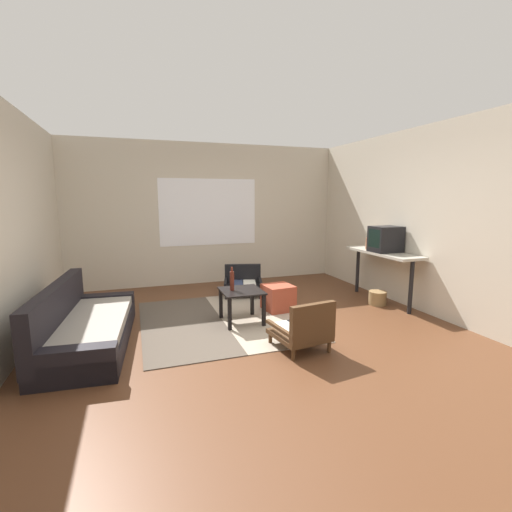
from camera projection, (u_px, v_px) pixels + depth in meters
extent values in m
plane|color=#56331E|center=(260.00, 337.00, 4.35)|extent=(7.80, 7.80, 0.00)
cube|color=beige|center=(208.00, 214.00, 6.98)|extent=(5.60, 0.12, 2.70)
cube|color=white|center=(209.00, 212.00, 6.91)|extent=(1.88, 0.01, 1.27)
cube|color=beige|center=(423.00, 220.00, 5.26)|extent=(0.12, 6.60, 2.70)
cube|color=beige|center=(0.00, 231.00, 3.55)|extent=(0.12, 6.60, 2.70)
cube|color=#4C4238|center=(183.00, 324.00, 4.76)|extent=(1.07, 2.38, 0.01)
cube|color=gray|center=(259.00, 316.00, 5.11)|extent=(1.07, 2.38, 0.01)
cube|color=black|center=(92.00, 335.00, 4.10)|extent=(0.96, 2.07, 0.23)
cube|color=gray|center=(93.00, 321.00, 4.08)|extent=(0.84, 1.89, 0.10)
cube|color=black|center=(57.00, 312.00, 3.97)|extent=(0.31, 2.02, 0.61)
cube|color=black|center=(104.00, 307.00, 4.97)|extent=(0.81, 0.25, 0.35)
cube|color=black|center=(71.00, 366.00, 3.22)|extent=(0.81, 0.25, 0.35)
cube|color=black|center=(242.00, 291.00, 4.78)|extent=(0.54, 0.56, 0.02)
cube|color=black|center=(221.00, 304.00, 4.97)|extent=(0.04, 0.04, 0.43)
cube|color=black|center=(252.00, 301.00, 5.12)|extent=(0.04, 0.04, 0.43)
cube|color=black|center=(230.00, 314.00, 4.52)|extent=(0.04, 0.04, 0.43)
cube|color=black|center=(264.00, 311.00, 4.67)|extent=(0.04, 0.04, 0.43)
cylinder|color=black|center=(260.00, 296.00, 5.94)|extent=(0.04, 0.04, 0.12)
cylinder|color=black|center=(227.00, 296.00, 5.91)|extent=(0.04, 0.04, 0.12)
cylinder|color=black|center=(258.00, 288.00, 6.42)|extent=(0.04, 0.04, 0.12)
cylinder|color=black|center=(227.00, 289.00, 6.39)|extent=(0.04, 0.04, 0.12)
cube|color=black|center=(243.00, 287.00, 6.15)|extent=(0.77, 0.72, 0.05)
cube|color=silver|center=(250.00, 284.00, 6.13)|extent=(0.34, 0.55, 0.06)
cube|color=#2D3856|center=(237.00, 285.00, 6.12)|extent=(0.34, 0.55, 0.06)
cube|color=black|center=(243.00, 273.00, 6.37)|extent=(0.63, 0.24, 0.33)
cube|color=black|center=(260.00, 281.00, 6.15)|extent=(0.20, 0.56, 0.04)
cube|color=black|center=(226.00, 281.00, 6.12)|extent=(0.20, 0.56, 0.04)
cylinder|color=#472D19|center=(270.00, 338.00, 4.15)|extent=(0.04, 0.04, 0.13)
cylinder|color=#472D19|center=(304.00, 331.00, 4.35)|extent=(0.04, 0.04, 0.13)
cylinder|color=#472D19|center=(293.00, 355.00, 3.71)|extent=(0.04, 0.04, 0.13)
cylinder|color=#472D19|center=(329.00, 346.00, 3.92)|extent=(0.04, 0.04, 0.13)
cube|color=#472D19|center=(299.00, 335.00, 4.02)|extent=(0.62, 0.64, 0.05)
cube|color=silver|center=(291.00, 331.00, 3.98)|extent=(0.25, 0.53, 0.06)
cube|color=black|center=(305.00, 328.00, 4.07)|extent=(0.25, 0.53, 0.06)
cube|color=#472D19|center=(313.00, 322.00, 3.75)|extent=(0.55, 0.14, 0.41)
cube|color=#472D19|center=(280.00, 329.00, 3.89)|extent=(0.12, 0.58, 0.04)
cube|color=#472D19|center=(318.00, 322.00, 4.11)|extent=(0.12, 0.58, 0.04)
cube|color=#993D28|center=(278.00, 298.00, 5.34)|extent=(0.45, 0.45, 0.39)
cube|color=#B2AD9E|center=(383.00, 253.00, 5.69)|extent=(0.45, 1.42, 0.04)
cylinder|color=black|center=(411.00, 287.00, 5.15)|extent=(0.06, 0.06, 0.79)
cylinder|color=black|center=(358.00, 270.00, 6.37)|extent=(0.06, 0.06, 0.79)
cube|color=black|center=(386.00, 239.00, 5.61)|extent=(0.44, 0.36, 0.40)
cube|color=black|center=(374.00, 238.00, 5.54)|extent=(0.01, 0.28, 0.28)
cylinder|color=brown|center=(373.00, 244.00, 5.90)|extent=(0.25, 0.25, 0.19)
cylinder|color=brown|center=(374.00, 235.00, 5.88)|extent=(0.09, 0.09, 0.09)
cylinder|color=#5B2319|center=(232.00, 281.00, 4.76)|extent=(0.06, 0.06, 0.26)
cylinder|color=#5B2319|center=(232.00, 269.00, 4.73)|extent=(0.03, 0.03, 0.06)
cylinder|color=olive|center=(377.00, 298.00, 5.64)|extent=(0.27, 0.27, 0.21)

